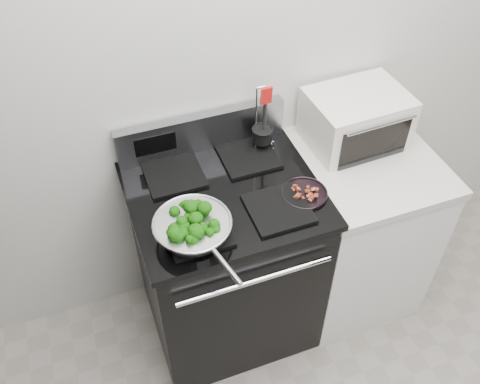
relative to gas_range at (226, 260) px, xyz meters
name	(u,v)px	position (x,y,z in m)	size (l,w,h in m)	color
back_wall	(264,53)	(0.30, 0.34, 0.86)	(4.00, 0.02, 2.70)	beige
gas_range	(226,260)	(0.00, 0.00, 0.00)	(0.79, 0.69, 1.13)	black
counter	(353,227)	(0.68, 0.00, -0.03)	(0.62, 0.68, 0.92)	white
skillet	(193,227)	(-0.19, -0.19, 0.51)	(0.30, 0.47, 0.07)	silver
broccoli_pile	(192,224)	(-0.19, -0.19, 0.53)	(0.24, 0.24, 0.08)	black
bacon_plate	(305,192)	(0.30, -0.13, 0.48)	(0.19, 0.19, 0.04)	black
utensil_holder	(262,138)	(0.25, 0.20, 0.52)	(0.11, 0.11, 0.33)	silver
toaster_oven	(356,119)	(0.68, 0.14, 0.56)	(0.44, 0.35, 0.25)	silver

